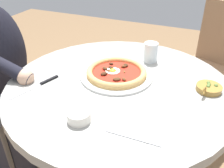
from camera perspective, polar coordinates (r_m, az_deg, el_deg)
name	(u,v)px	position (r m, az deg, el deg)	size (l,w,h in m)	color
dining_table	(118,116)	(1.11, 1.48, -7.35)	(0.91, 0.91, 0.73)	#999993
pizza_on_plate	(116,73)	(1.06, 1.02, 2.53)	(0.31, 0.31, 0.04)	white
water_glass	(151,53)	(1.19, 8.82, 6.93)	(0.06, 0.06, 0.09)	silver
steak_knife	(42,83)	(1.05, -15.65, 0.14)	(0.22, 0.08, 0.01)	silver
ramekin_capers	(79,116)	(0.82, -7.57, -7.26)	(0.08, 0.08, 0.03)	white
olive_pan	(209,88)	(1.03, 21.26, -0.83)	(0.12, 0.10, 0.05)	olive
fork_utensil	(133,138)	(0.76, 4.85, -12.15)	(0.01, 0.17, 0.00)	#BCBCC1
diner_person	(3,92)	(1.46, -23.55, -1.65)	(0.38, 0.49, 1.16)	#282833
cafe_chair_spare_far	(214,58)	(1.83, 22.31, 5.43)	(0.50, 0.50, 0.88)	#957050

